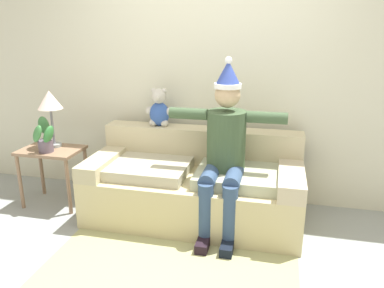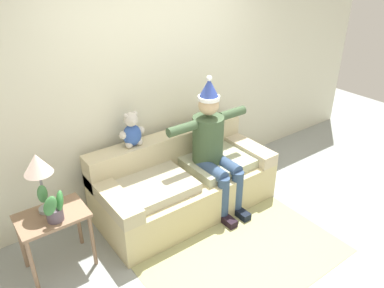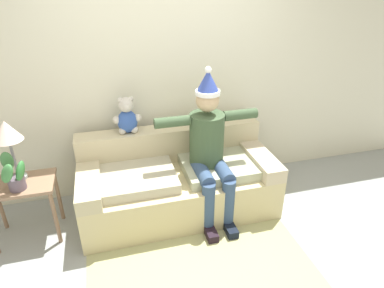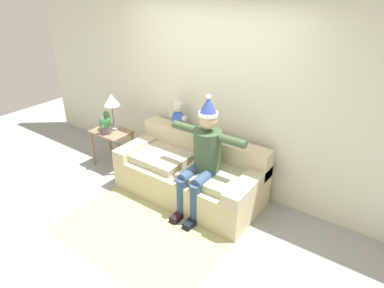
{
  "view_description": "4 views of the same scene",
  "coord_description": "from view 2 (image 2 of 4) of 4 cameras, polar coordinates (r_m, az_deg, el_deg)",
  "views": [
    {
      "loc": [
        0.72,
        -2.18,
        1.74
      ],
      "look_at": [
        0.02,
        0.8,
        0.78
      ],
      "focal_mm": 34.98,
      "sensor_mm": 36.0,
      "label": 1
    },
    {
      "loc": [
        -2.0,
        -1.88,
        2.64
      ],
      "look_at": [
        0.08,
        0.95,
        0.8
      ],
      "focal_mm": 34.93,
      "sensor_mm": 36.0,
      "label": 2
    },
    {
      "loc": [
        -0.62,
        -1.87,
        2.26
      ],
      "look_at": [
        0.1,
        0.78,
        0.85
      ],
      "focal_mm": 31.27,
      "sensor_mm": 36.0,
      "label": 3
    },
    {
      "loc": [
        2.25,
        -2.11,
        2.72
      ],
      "look_at": [
        0.1,
        0.89,
        0.84
      ],
      "focal_mm": 31.21,
      "sensor_mm": 36.0,
      "label": 4
    }
  ],
  "objects": [
    {
      "name": "potted_plant",
      "position": [
        3.37,
        -20.52,
        -8.88
      ],
      "size": [
        0.24,
        0.25,
        0.34
      ],
      "color": "#5C4E5C",
      "rests_on": "side_table"
    },
    {
      "name": "person_seated",
      "position": [
        4.03,
        3.27,
        -0.12
      ],
      "size": [
        1.02,
        0.77,
        1.51
      ],
      "color": "#395033",
      "rests_on": "ground_plane"
    },
    {
      "name": "table_lamp",
      "position": [
        3.35,
        -22.51,
        -3.25
      ],
      "size": [
        0.24,
        0.24,
        0.57
      ],
      "color": "gray",
      "rests_on": "side_table"
    },
    {
      "name": "side_table",
      "position": [
        3.58,
        -20.42,
        -11.34
      ],
      "size": [
        0.59,
        0.41,
        0.59
      ],
      "color": "#88694F",
      "rests_on": "ground_plane"
    },
    {
      "name": "ground_plane",
      "position": [
        3.81,
        7.8,
        -16.53
      ],
      "size": [
        10.0,
        10.0,
        0.0
      ],
      "primitive_type": "plane",
      "color": "#909794"
    },
    {
      "name": "teddy_bear",
      "position": [
        3.92,
        -9.15,
        1.99
      ],
      "size": [
        0.29,
        0.17,
        0.38
      ],
      "color": "#3254A5",
      "rests_on": "couch"
    },
    {
      "name": "area_rug",
      "position": [
        3.79,
        8.31,
        -16.87
      ],
      "size": [
        1.91,
        1.15,
        0.01
      ],
      "primitive_type": "cube",
      "color": "tan",
      "rests_on": "ground_plane"
    },
    {
      "name": "couch",
      "position": [
        4.22,
        -1.4,
        -5.8
      ],
      "size": [
        1.96,
        0.92,
        0.8
      ],
      "color": "#C4B685",
      "rests_on": "ground_plane"
    },
    {
      "name": "back_wall",
      "position": [
        4.18,
        -5.9,
        9.5
      ],
      "size": [
        7.0,
        0.1,
        2.7
      ],
      "primitive_type": "cube",
      "color": "beige",
      "rests_on": "ground_plane"
    }
  ]
}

